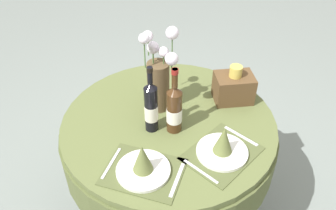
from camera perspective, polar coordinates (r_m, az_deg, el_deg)
name	(u,v)px	position (r m, az deg, el deg)	size (l,w,h in m)	color
ground	(169,207)	(2.38, 0.09, -16.22)	(8.00, 8.00, 0.00)	gray
dining_table	(169,141)	(1.92, 0.11, -5.85)	(1.13, 1.13, 0.75)	#5B6638
place_setting_left	(143,165)	(1.54, -4.10, -9.67)	(0.42, 0.38, 0.16)	#4E562F
place_setting_right	(223,146)	(1.63, 8.89, -6.66)	(0.43, 0.42, 0.16)	#4E562F
flower_vase	(159,76)	(1.79, -1.51, 4.77)	(0.20, 0.21, 0.46)	brown
wine_bottle_left	(151,107)	(1.68, -2.77, -0.29)	(0.07, 0.07, 0.36)	black
wine_bottle_centre	(174,109)	(1.68, 1.03, -0.60)	(0.08, 0.08, 0.36)	#422814
woven_basket_side_right	(234,87)	(1.94, 10.62, 2.90)	(0.21, 0.15, 0.21)	brown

